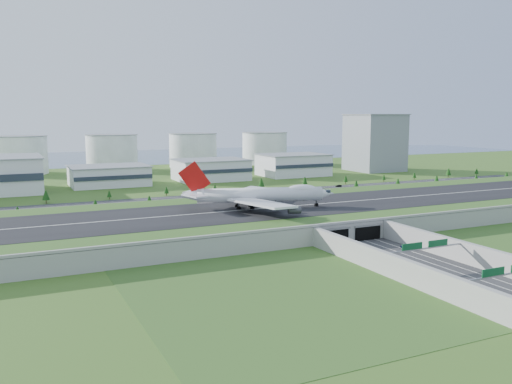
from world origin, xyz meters
name	(u,v)px	position (x,y,z in m)	size (l,w,h in m)	color
ground	(295,222)	(0.00, 0.00, 0.00)	(1200.00, 1200.00, 0.00)	#274B17
airfield_deck	(295,214)	(0.00, -0.09, 4.12)	(520.00, 100.00, 9.20)	gray
underpass_road	(433,262)	(0.00, -99.42, 3.43)	(38.80, 120.40, 8.00)	#28282B
sign_gantry_near	(425,249)	(0.00, -95.04, 6.95)	(38.70, 0.70, 9.80)	gray
sign_gantry_far	(507,275)	(0.00, -130.04, 6.95)	(38.70, 0.70, 9.80)	gray
north_expressway	(226,197)	(0.00, 95.00, 0.06)	(560.00, 36.00, 0.12)	#28282B
tree_row	(253,189)	(19.79, 93.19, 4.67)	(496.94, 48.70, 8.47)	#3D2819
hangar_mid_a	(109,176)	(-60.00, 190.00, 7.50)	(58.00, 42.00, 15.00)	silver
hangar_mid_b	(211,170)	(25.00, 190.00, 8.50)	(58.00, 42.00, 17.00)	silver
hangar_mid_c	(293,165)	(105.00, 190.00, 9.50)	(58.00, 42.00, 19.00)	silver
office_tower	(375,143)	(200.00, 195.00, 27.50)	(46.00, 46.00, 55.00)	gray
fuel_tank_a	(19,155)	(-120.00, 310.00, 17.50)	(50.00, 50.00, 35.00)	silver
fuel_tank_b	(112,153)	(-35.00, 310.00, 17.50)	(50.00, 50.00, 35.00)	silver
fuel_tank_c	(193,150)	(50.00, 310.00, 17.50)	(50.00, 50.00, 35.00)	silver
fuel_tank_d	(265,148)	(135.00, 310.00, 17.50)	(50.00, 50.00, 35.00)	silver
bay_water	(115,157)	(0.00, 480.00, 0.03)	(1200.00, 260.00, 0.06)	#394F6E
boeing_747	(259,195)	(-19.31, 2.68, 14.91)	(77.03, 71.74, 24.51)	silver
car_0	(377,258)	(-9.31, -80.01, 0.96)	(1.99, 4.94, 1.68)	#BBBBC0
car_1	(465,290)	(-7.74, -121.60, 0.96)	(1.78, 5.12, 1.69)	white
car_2	(405,247)	(12.42, -70.35, 0.92)	(2.66, 5.78, 1.61)	#0F0E46
car_5	(339,186)	(97.62, 105.01, 0.92)	(1.70, 4.87, 1.60)	black
car_6	(460,182)	(203.14, 85.40, 0.85)	(2.42, 5.25, 1.46)	#A2A2A7
car_7	(187,196)	(-24.29, 103.55, 0.94)	(2.30, 5.66, 1.64)	white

